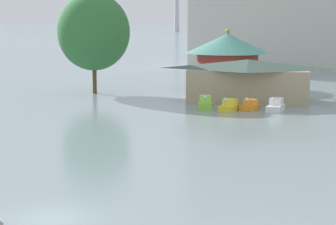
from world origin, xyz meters
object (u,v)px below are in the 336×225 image
Objects in this scene: pedal_boat_lime at (205,104)px; shoreline_tree_tall_left at (94,32)px; pedal_boat_yellow at (229,106)px; green_roof_pavilion at (227,57)px; pedal_boat_orange at (250,106)px; boathouse at (248,80)px; pedal_boat_white at (276,106)px.

pedal_boat_lime is 0.20× the size of shoreline_tree_tall_left.
green_roof_pavilion is at bearing -156.12° from pedal_boat_yellow.
pedal_boat_orange is 7.32m from boathouse.
pedal_boat_yellow is at bearing -101.95° from boathouse.
boathouse is 21.04m from shoreline_tree_tall_left.
pedal_boat_lime is 0.82× the size of pedal_boat_white.
boathouse is at bearing -75.99° from green_roof_pavilion.
green_roof_pavilion is 19.10m from shoreline_tree_tall_left.
boathouse is 1.28× the size of green_roof_pavilion.
pedal_boat_yellow is 0.18× the size of boathouse.
shoreline_tree_tall_left is (-19.87, 4.35, 5.37)m from boathouse.
pedal_boat_lime reaches higher than pedal_boat_yellow.
green_roof_pavilion reaches higher than pedal_boat_orange.
pedal_boat_yellow is at bearing -33.99° from shoreline_tree_tall_left.
pedal_boat_white is at bearing -66.69° from boathouse.
shoreline_tree_tall_left is (-20.34, 11.34, 7.46)m from pedal_boat_orange.
pedal_boat_white is (4.85, 0.55, 0.04)m from pedal_boat_yellow.
pedal_boat_yellow is 0.21× the size of shoreline_tree_tall_left.
shoreline_tree_tall_left reaches higher than boathouse.
shoreline_tree_tall_left reaches higher than pedal_boat_white.
green_roof_pavilion reaches higher than pedal_boat_yellow.
pedal_boat_yellow is 0.86× the size of pedal_boat_white.
pedal_boat_lime is 0.17× the size of boathouse.
green_roof_pavilion is (-6.45, 20.48, 3.82)m from pedal_boat_white.
shoreline_tree_tall_left reaches higher than pedal_boat_lime.
green_roof_pavilion is at bearing 104.01° from boathouse.
pedal_boat_yellow is at bearing 68.55° from pedal_boat_lime.
boathouse is at bearing -12.34° from shoreline_tree_tall_left.
boathouse is at bearing -157.75° from pedal_boat_orange.
pedal_boat_orange is 24.46m from shoreline_tree_tall_left.
boathouse reaches higher than pedal_boat_lime.
boathouse is at bearing -172.41° from pedal_boat_yellow.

